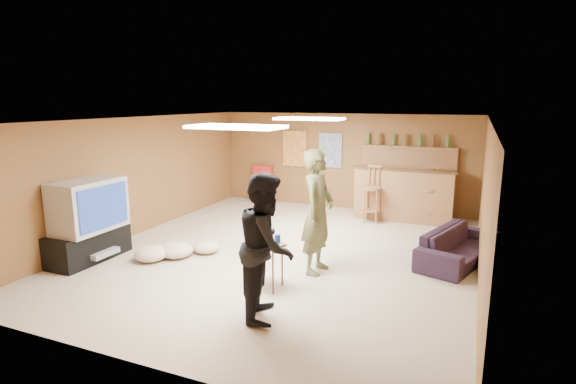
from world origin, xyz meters
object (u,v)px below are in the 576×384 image
at_px(person_black, 267,246).
at_px(tray_table, 264,266).
at_px(bar_counter, 404,194).
at_px(person_olive, 318,212).
at_px(tv_body, 89,205).
at_px(sofa, 458,246).

relative_size(person_black, tray_table, 2.75).
bearing_deg(bar_counter, person_black, -99.06).
distance_m(bar_counter, person_olive, 3.60).
xyz_separation_m(tv_body, tray_table, (2.97, 0.11, -0.59)).
xyz_separation_m(person_olive, sofa, (1.91, 1.23, -0.65)).
bearing_deg(person_olive, person_black, 178.54).
relative_size(person_black, sofa, 0.96).
bearing_deg(person_black, person_olive, -22.12).
bearing_deg(sofa, person_black, 162.08).
relative_size(bar_counter, person_olive, 1.09).
relative_size(bar_counter, person_black, 1.17).
height_order(bar_counter, sofa, bar_counter).
relative_size(tv_body, sofa, 0.61).
bearing_deg(sofa, tv_body, 130.12).
bearing_deg(bar_counter, tv_body, -133.00).
bearing_deg(person_olive, tray_table, 152.54).
xyz_separation_m(person_olive, person_black, (-0.09, -1.53, -0.06)).
xyz_separation_m(person_black, sofa, (2.00, 2.76, -0.59)).
bearing_deg(person_olive, tv_body, 107.24).
bearing_deg(person_olive, sofa, -55.39).
bearing_deg(tray_table, sofa, 40.83).
bearing_deg(tray_table, bar_counter, 74.78).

